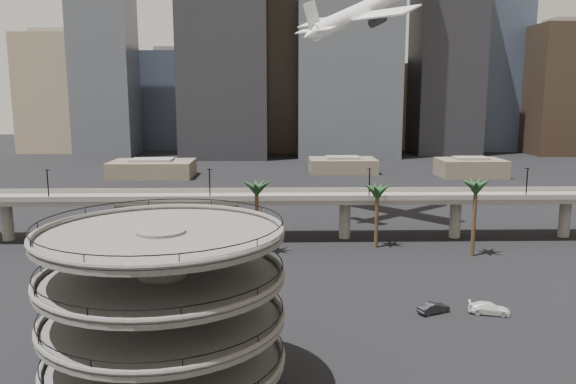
{
  "coord_description": "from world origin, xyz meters",
  "views": [
    {
      "loc": [
        -2.85,
        -52.87,
        28.22
      ],
      "look_at": [
        -0.89,
        28.0,
        14.05
      ],
      "focal_mm": 35.0,
      "sensor_mm": 36.0,
      "label": 1
    }
  ],
  "objects_px": {
    "airborne_jet": "(357,14)",
    "car_c": "(489,308)",
    "overpass": "(289,202)",
    "car_b": "(433,308)",
    "parking_ramp": "(164,299)",
    "car_a": "(215,301)"
  },
  "relations": [
    {
      "from": "parking_ramp",
      "to": "car_c",
      "type": "bearing_deg",
      "value": 27.34
    },
    {
      "from": "car_c",
      "to": "car_a",
      "type": "bearing_deg",
      "value": 98.65
    },
    {
      "from": "airborne_jet",
      "to": "car_a",
      "type": "bearing_deg",
      "value": -157.24
    },
    {
      "from": "overpass",
      "to": "car_c",
      "type": "distance_m",
      "value": 47.08
    },
    {
      "from": "car_b",
      "to": "car_c",
      "type": "xyz_separation_m",
      "value": [
        7.17,
        -0.41,
        0.04
      ]
    },
    {
      "from": "overpass",
      "to": "car_b",
      "type": "xyz_separation_m",
      "value": [
        17.81,
        -38.95,
        -6.63
      ]
    },
    {
      "from": "car_a",
      "to": "car_c",
      "type": "relative_size",
      "value": 0.77
    },
    {
      "from": "parking_ramp",
      "to": "airborne_jet",
      "type": "bearing_deg",
      "value": 69.67
    },
    {
      "from": "parking_ramp",
      "to": "car_a",
      "type": "distance_m",
      "value": 24.98
    },
    {
      "from": "airborne_jet",
      "to": "car_c",
      "type": "distance_m",
      "value": 71.77
    },
    {
      "from": "parking_ramp",
      "to": "car_a",
      "type": "bearing_deg",
      "value": 84.82
    },
    {
      "from": "parking_ramp",
      "to": "airborne_jet",
      "type": "distance_m",
      "value": 87.57
    },
    {
      "from": "parking_ramp",
      "to": "car_a",
      "type": "height_order",
      "value": "parking_ramp"
    },
    {
      "from": "overpass",
      "to": "car_a",
      "type": "distance_m",
      "value": 38.06
    },
    {
      "from": "car_a",
      "to": "car_b",
      "type": "height_order",
      "value": "car_b"
    },
    {
      "from": "overpass",
      "to": "car_b",
      "type": "distance_m",
      "value": 43.34
    },
    {
      "from": "car_a",
      "to": "car_b",
      "type": "distance_m",
      "value": 28.88
    },
    {
      "from": "airborne_jet",
      "to": "car_c",
      "type": "height_order",
      "value": "airborne_jet"
    },
    {
      "from": "car_a",
      "to": "car_b",
      "type": "relative_size",
      "value": 0.93
    },
    {
      "from": "car_b",
      "to": "car_c",
      "type": "relative_size",
      "value": 0.83
    },
    {
      "from": "overpass",
      "to": "airborne_jet",
      "type": "distance_m",
      "value": 43.65
    },
    {
      "from": "overpass",
      "to": "car_b",
      "type": "relative_size",
      "value": 30.1
    }
  ]
}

